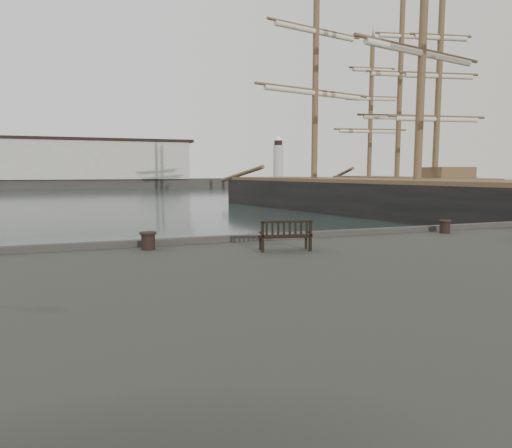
{
  "coord_description": "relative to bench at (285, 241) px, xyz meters",
  "views": [
    {
      "loc": [
        -5.2,
        -13.12,
        3.65
      ],
      "look_at": [
        -0.71,
        -0.5,
        2.1
      ],
      "focal_mm": 32.0,
      "sensor_mm": 36.0,
      "label": 1
    }
  ],
  "objects": [
    {
      "name": "ground",
      "position": [
        0.48,
        2.15,
        -1.81
      ],
      "size": [
        400.0,
        400.0,
        0.0
      ],
      "primitive_type": "plane",
      "color": "black",
      "rests_on": "ground"
    },
    {
      "name": "breakwater",
      "position": [
        -4.08,
        94.15,
        2.48
      ],
      "size": [
        140.0,
        9.5,
        12.2
      ],
      "color": "#383530",
      "rests_on": "ground"
    },
    {
      "name": "bench",
      "position": [
        0.0,
        0.0,
        0.0
      ],
      "size": [
        1.44,
        0.71,
        0.79
      ],
      "rotation": [
        0.0,
        0.0,
        -0.18
      ],
      "color": "black",
      "rests_on": "quay"
    },
    {
      "name": "bollard_left",
      "position": [
        -3.4,
        1.38,
        -0.01
      ],
      "size": [
        0.47,
        0.47,
        0.48
      ],
      "primitive_type": "cylinder",
      "rotation": [
        0.0,
        0.0,
        -0.03
      ],
      "color": "black",
      "rests_on": "quay"
    },
    {
      "name": "bollard_right",
      "position": [
        6.47,
        1.35,
        -0.03
      ],
      "size": [
        0.43,
        0.43,
        0.44
      ],
      "primitive_type": "cylinder",
      "rotation": [
        0.0,
        0.0,
        0.01
      ],
      "color": "black",
      "rests_on": "quay"
    },
    {
      "name": "tall_ship_main",
      "position": [
        19.6,
        19.08,
        -0.97
      ],
      "size": [
        19.2,
        46.05,
        33.89
      ],
      "rotation": [
        0.0,
        0.0,
        0.23
      ],
      "color": "black",
      "rests_on": "ground"
    },
    {
      "name": "tall_ship_far",
      "position": [
        30.95,
        36.94,
        -0.94
      ],
      "size": [
        12.4,
        31.95,
        26.79
      ],
      "rotation": [
        0.0,
        0.0,
        -0.19
      ],
      "color": "black",
      "rests_on": "ground"
    }
  ]
}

